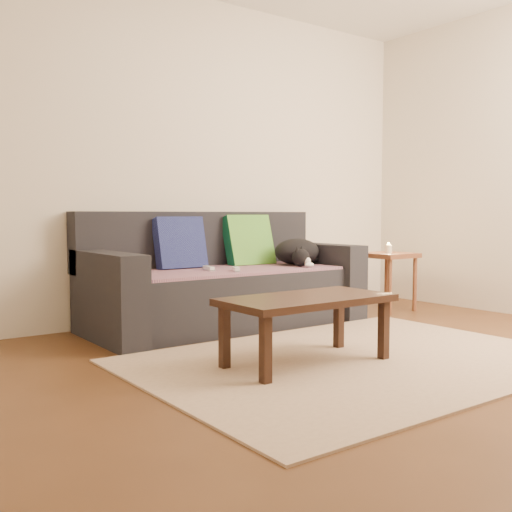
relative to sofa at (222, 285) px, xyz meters
The scene contains 13 objects.
ground 1.60m from the sofa, 90.00° to the right, with size 4.50×4.50×0.00m, color brown.
back_wall 1.08m from the sofa, 90.00° to the left, with size 4.50×0.04×2.60m, color beige.
sofa is the anchor object (origin of this frame).
throw_blanket 0.15m from the sofa, 90.00° to the right, with size 1.66×0.74×0.02m, color #422647.
cushion_navy 0.45m from the sofa, 148.06° to the left, with size 0.39×0.10×0.39m, color #11124B.
cushion_green 0.52m from the sofa, 24.36° to the left, with size 0.42×0.10×0.42m, color #0C4D2F.
cat 0.71m from the sofa, 10.21° to the right, with size 0.51×0.49×0.21m.
wii_remote_a 0.26m from the sofa, 149.76° to the right, with size 0.15×0.04×0.03m, color white.
wii_remote_b 0.32m from the sofa, 102.48° to the right, with size 0.15×0.04×0.03m, color white.
side_table 1.59m from the sofa, 10.14° to the right, with size 0.41×0.41×0.51m.
candle 1.61m from the sofa, 10.14° to the right, with size 0.06×0.06×0.09m.
rug 1.45m from the sofa, 90.00° to the right, with size 2.50×1.80×0.01m, color tan.
coffee_table 1.35m from the sofa, 102.33° to the right, with size 0.98×0.49×0.39m.
Camera 1 is at (-2.48, -2.26, 0.85)m, focal length 42.00 mm.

